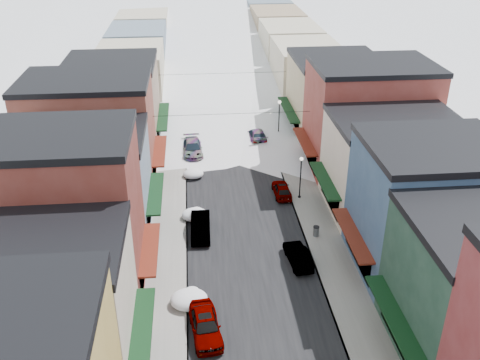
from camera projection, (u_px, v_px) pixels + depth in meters
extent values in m
cube|color=black|center=(221.00, 106.00, 75.90)|extent=(10.00, 160.00, 0.01)
cube|color=gray|center=(175.00, 107.00, 75.32)|extent=(3.20, 160.00, 0.15)
cube|color=gray|center=(267.00, 104.00, 76.41)|extent=(3.20, 160.00, 0.15)
cube|color=slate|center=(186.00, 107.00, 75.45)|extent=(0.10, 160.00, 0.15)
cube|color=slate|center=(257.00, 105.00, 76.28)|extent=(0.10, 160.00, 0.15)
cube|color=beige|center=(42.00, 314.00, 30.72)|extent=(10.00, 8.00, 9.00)
cube|color=black|center=(27.00, 246.00, 28.54)|extent=(10.20, 8.20, 0.50)
cube|color=black|center=(142.00, 325.00, 31.77)|extent=(1.20, 6.80, 0.15)
cube|color=maroon|center=(58.00, 220.00, 37.07)|extent=(11.00, 8.00, 12.00)
cube|color=black|center=(43.00, 137.00, 34.20)|extent=(11.20, 8.20, 0.50)
cube|color=maroon|center=(150.00, 249.00, 38.85)|extent=(1.20, 6.80, 0.15)
cube|color=gray|center=(88.00, 185.00, 45.43)|extent=(10.00, 9.00, 8.50)
cube|color=black|center=(81.00, 136.00, 43.37)|extent=(10.20, 9.20, 0.50)
cube|color=black|center=(156.00, 193.00, 46.37)|extent=(1.20, 7.65, 0.15)
cube|color=brown|center=(91.00, 134.00, 52.85)|extent=(12.00, 9.00, 10.50)
cube|color=black|center=(84.00, 80.00, 50.33)|extent=(12.20, 9.20, 0.50)
cube|color=maroon|center=(160.00, 151.00, 54.34)|extent=(1.20, 7.65, 0.15)
cube|color=#8D725C|center=(114.00, 105.00, 62.02)|extent=(10.00, 11.00, 9.50)
cube|color=black|center=(109.00, 63.00, 59.72)|extent=(10.20, 11.20, 0.50)
cube|color=black|center=(163.00, 116.00, 63.19)|extent=(1.20, 9.35, 0.15)
cube|color=black|center=(393.00, 315.00, 32.59)|extent=(1.20, 7.65, 0.15)
cube|color=#324E71|center=(427.00, 211.00, 40.19)|extent=(10.00, 9.00, 10.00)
cube|color=black|center=(439.00, 147.00, 37.78)|extent=(10.20, 9.20, 0.50)
cube|color=maroon|center=(352.00, 234.00, 40.55)|extent=(1.20, 7.65, 0.15)
cube|color=beige|center=(391.00, 167.00, 48.53)|extent=(11.00, 9.00, 8.50)
cube|color=black|center=(398.00, 121.00, 46.47)|extent=(11.20, 9.20, 0.50)
cube|color=black|center=(325.00, 180.00, 48.51)|extent=(1.20, 7.65, 0.15)
cube|color=maroon|center=(368.00, 119.00, 55.97)|extent=(12.00, 9.00, 11.00)
cube|color=black|center=(374.00, 65.00, 53.33)|extent=(12.20, 9.20, 0.50)
cube|color=maroon|center=(305.00, 141.00, 56.48)|extent=(1.20, 7.65, 0.15)
cube|color=tan|center=(334.00, 98.00, 65.19)|extent=(10.00, 11.00, 9.00)
cube|color=black|center=(337.00, 59.00, 63.01)|extent=(10.20, 11.20, 0.50)
cube|color=black|center=(288.00, 109.00, 65.33)|extent=(1.20, 9.35, 0.15)
cube|color=gray|center=(131.00, 77.00, 74.81)|extent=(9.00, 13.00, 8.00)
cube|color=gray|center=(307.00, 72.00, 76.87)|extent=(9.00, 13.00, 8.00)
cube|color=gray|center=(139.00, 53.00, 87.19)|extent=(9.00, 13.00, 8.00)
cube|color=gray|center=(290.00, 49.00, 89.26)|extent=(9.00, 13.00, 8.00)
cube|color=gray|center=(144.00, 34.00, 99.58)|extent=(9.00, 13.00, 8.00)
cube|color=gray|center=(277.00, 32.00, 101.64)|extent=(9.00, 13.00, 8.00)
cube|color=gray|center=(149.00, 20.00, 111.97)|extent=(9.00, 13.00, 8.00)
cube|color=gray|center=(267.00, 18.00, 114.03)|extent=(9.00, 13.00, 8.00)
cylinder|color=black|center=(232.00, 114.00, 55.36)|extent=(16.40, 0.04, 0.04)
cylinder|color=black|center=(223.00, 73.00, 68.63)|extent=(16.40, 0.04, 0.04)
imported|color=gray|center=(205.00, 325.00, 35.24)|extent=(2.41, 4.87, 1.59)
imported|color=black|center=(201.00, 227.00, 46.07)|extent=(1.74, 4.72, 1.54)
imported|color=#A4A7AD|center=(193.00, 148.00, 60.84)|extent=(2.44, 5.52, 1.58)
imported|color=black|center=(298.00, 256.00, 42.41)|extent=(1.87, 4.29, 1.37)
imported|color=#989AA1|center=(282.00, 189.00, 52.32)|extent=(1.63, 3.95, 1.34)
imported|color=black|center=(257.00, 135.00, 64.45)|extent=(2.40, 5.30, 1.51)
imported|color=#ABB0B4|center=(211.00, 109.00, 73.04)|extent=(2.04, 4.13, 1.36)
imported|color=white|center=(232.00, 88.00, 80.96)|extent=(2.99, 5.68, 1.52)
cylinder|color=#5D6062|center=(316.00, 231.00, 45.75)|extent=(0.50, 0.50, 0.86)
cylinder|color=black|center=(316.00, 227.00, 45.54)|extent=(0.53, 0.53, 0.06)
cylinder|color=black|center=(299.00, 197.00, 51.97)|extent=(0.30, 0.30, 0.10)
cylinder|color=black|center=(300.00, 179.00, 51.08)|extent=(0.12, 0.12, 3.96)
sphere|color=white|center=(302.00, 159.00, 50.11)|extent=(0.36, 0.36, 0.36)
cylinder|color=black|center=(278.00, 139.00, 64.80)|extent=(0.34, 0.34, 0.11)
cylinder|color=black|center=(279.00, 122.00, 63.78)|extent=(0.14, 0.14, 4.55)
sphere|color=white|center=(280.00, 102.00, 62.66)|extent=(0.41, 0.41, 0.41)
ellipsoid|color=white|center=(189.00, 299.00, 37.87)|extent=(2.68, 2.27, 1.14)
ellipsoid|color=white|center=(192.00, 292.00, 39.07)|extent=(1.15, 1.03, 0.57)
ellipsoid|color=white|center=(195.00, 215.00, 48.38)|extent=(2.36, 1.99, 1.00)
ellipsoid|color=white|center=(197.00, 210.00, 49.58)|extent=(1.01, 0.91, 0.50)
ellipsoid|color=white|center=(193.00, 174.00, 55.83)|extent=(2.14, 1.81, 0.91)
ellipsoid|color=white|center=(195.00, 171.00, 57.01)|extent=(0.92, 0.82, 0.46)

